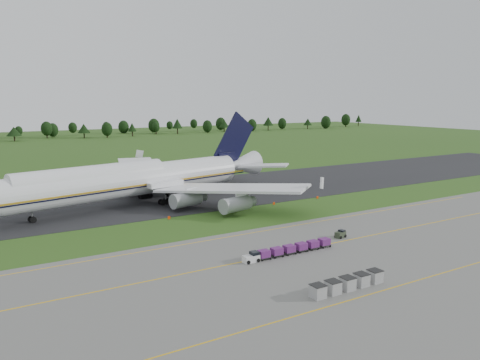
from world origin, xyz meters
TOP-DOWN VIEW (x-y plane):
  - ground at (0.00, 0.00)m, footprint 600.00×600.00m
  - apron at (0.00, -34.00)m, footprint 300.00×52.00m
  - taxiway at (0.00, 28.00)m, footprint 300.00×40.00m
  - apron_markings at (0.00, -26.98)m, footprint 300.00×30.20m
  - tree_line at (-17.42, 220.81)m, footprint 524.26×22.60m
  - aircraft at (-10.71, 23.09)m, footprint 72.88×69.19m
  - baggage_train at (-2.42, -22.73)m, footprint 16.11×1.46m
  - utility_cart at (10.71, -20.23)m, footprint 2.07×1.48m
  - uld_row at (-4.01, -37.49)m, footprint 11.27×1.67m
  - edge_markers at (9.20, 6.83)m, footprint 38.72×0.30m

SIDE VIEW (x-z plane):
  - ground at x=0.00m, z-range 0.00..0.00m
  - apron at x=0.00m, z-range 0.00..0.06m
  - taxiway at x=0.00m, z-range 0.00..0.08m
  - apron_markings at x=0.00m, z-range 0.06..0.07m
  - edge_markers at x=9.20m, z-range -0.03..0.57m
  - utility_cart at x=10.71m, z-range 0.05..1.08m
  - baggage_train at x=-2.42m, z-range 0.12..1.53m
  - uld_row at x=-4.01m, z-range 0.06..1.72m
  - aircraft at x=-10.71m, z-range -4.38..16.04m
  - tree_line at x=-17.42m, z-range 0.52..11.17m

